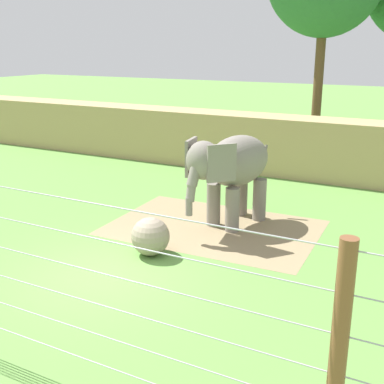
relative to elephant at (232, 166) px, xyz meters
name	(u,v)px	position (x,y,z in m)	size (l,w,h in m)	color
ground_plane	(105,274)	(-1.29, -4.45, -1.80)	(120.00, 120.00, 0.00)	#609342
dirt_patch	(213,227)	(-0.34, -0.47, -1.79)	(6.01, 4.13, 0.01)	#937F5B
embankment_wall	(267,144)	(-1.29, 6.71, -0.62)	(36.00, 1.80, 2.36)	tan
elephant	(232,166)	(0.00, 0.00, 0.00)	(1.97, 3.57, 2.71)	gray
enrichment_ball	(150,236)	(-0.93, -2.98, -1.30)	(0.99, 0.99, 0.99)	gray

